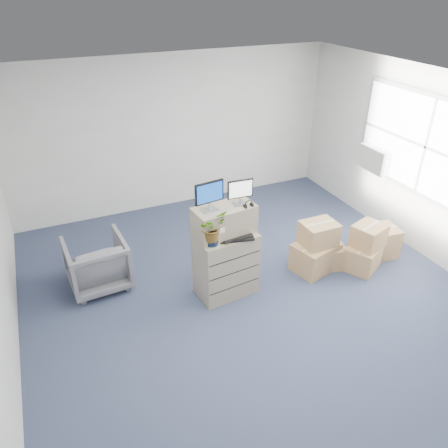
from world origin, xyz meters
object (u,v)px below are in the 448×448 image
Objects in this scene: monitor_left at (209,195)px; monitor_right at (240,191)px; keyboard at (236,238)px; potted_plant at (211,230)px; office_chair at (97,261)px; water_bottle at (231,224)px; filing_cabinet_lower at (226,264)px.

monitor_left reaches higher than monitor_right.
keyboard is 0.41m from potted_plant.
keyboard reaches higher than office_chair.
water_bottle is at bearing 29.95° from potted_plant.
keyboard is (0.08, -0.13, 0.48)m from filing_cabinet_lower.
monitor_right is 0.63m from potted_plant.
water_bottle is 0.30× the size of office_chair.
keyboard is at bearing 145.58° from office_chair.
water_bottle is 0.50× the size of potted_plant.
filing_cabinet_lower is at bearing -18.55° from monitor_left.
filing_cabinet_lower is at bearing 28.78° from potted_plant.
monitor_left is at bearing 162.97° from keyboard.
office_chair is (-1.82, 0.84, -1.11)m from monitor_right.
monitor_right is 0.48m from water_bottle.
monitor_left is 1.98m from office_chair.
monitor_right is at bearing -10.54° from water_bottle.
monitor_right is 0.41× the size of office_chair.
water_bottle is at bearing 99.58° from keyboard.
water_bottle is (-0.12, 0.02, -0.47)m from monitor_right.
potted_plant reaches higher than keyboard.
filing_cabinet_lower reaches higher than office_chair.
monitor_right reaches higher than keyboard.
filing_cabinet_lower is at bearing -165.74° from monitor_right.
filing_cabinet_lower is 1.11m from monitor_left.
office_chair is at bearing 162.43° from keyboard.
monitor_left is 0.85× the size of keyboard.
filing_cabinet_lower is 3.75× the size of water_bottle.
filing_cabinet_lower is 0.76m from potted_plant.
potted_plant is at bearing 139.11° from office_chair.
monitor_left is 1.58× the size of water_bottle.
monitor_right is at bearing 20.96° from potted_plant.
monitor_right is 0.62m from keyboard.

